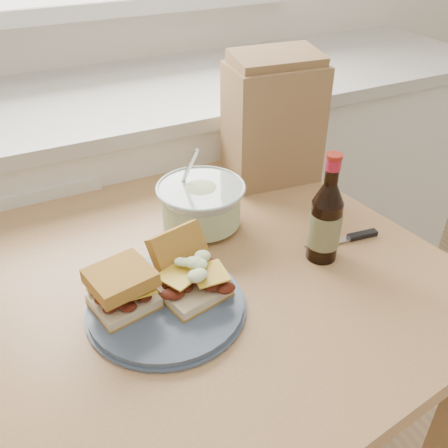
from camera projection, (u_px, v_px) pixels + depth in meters
name	position (u px, v px, depth m)	size (l,w,h in m)	color
cabinet_run	(153.00, 214.00, 1.80)	(2.50, 0.64, 0.94)	white
dining_table	(197.00, 309.00, 1.10)	(1.08, 1.08, 0.80)	tan
plate	(166.00, 306.00, 0.93)	(0.29, 0.29, 0.02)	#405068
sandwich_left	(122.00, 288.00, 0.90)	(0.13, 0.12, 0.08)	beige
sandwich_right	(188.00, 272.00, 0.94)	(0.14, 0.18, 0.10)	beige
coleslaw_bowl	(201.00, 206.00, 1.14)	(0.20, 0.20, 0.20)	#B2C0BD
beer_bottle	(325.00, 221.00, 1.02)	(0.07, 0.07, 0.24)	black
knife	(353.00, 237.00, 1.12)	(0.18, 0.04, 0.01)	silver
paper_bag	(273.00, 124.00, 1.28)	(0.23, 0.15, 0.30)	#967949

